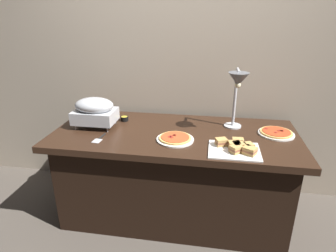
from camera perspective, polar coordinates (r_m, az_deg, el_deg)
The scene contains 10 objects.
ground_plane at distance 2.63m, azimuth 1.19°, elevation -16.68°, with size 8.00×8.00×0.00m, color #4C443D.
back_wall at distance 2.59m, azimuth 3.00°, elevation 12.07°, with size 4.40×0.04×2.40m, color tan.
buffet_table at distance 2.41m, azimuth 1.27°, elevation -9.49°, with size 1.90×0.84×0.76m.
chafing_dish at distance 2.38m, azimuth -14.41°, elevation 3.02°, with size 0.33×0.24×0.24m.
heat_lamp at distance 2.18m, azimuth 13.67°, elevation 7.84°, with size 0.15×0.30×0.49m.
pizza_plate_front at distance 2.10m, azimuth 1.43°, elevation -2.52°, with size 0.27×0.27×0.03m.
pizza_plate_center at distance 2.35m, azimuth 20.76°, elevation -1.29°, with size 0.27×0.27×0.03m.
sandwich_platter at distance 1.99m, azimuth 13.49°, elevation -4.20°, with size 0.34×0.28×0.06m.
sauce_cup_near at distance 2.50m, azimuth -8.66°, elevation 1.50°, with size 0.07×0.07×0.04m.
serving_spatula at distance 2.18m, azimuth -13.49°, elevation -2.46°, with size 0.06×0.17×0.01m.
Camera 1 is at (0.28, -2.04, 1.64)m, focal length 30.60 mm.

